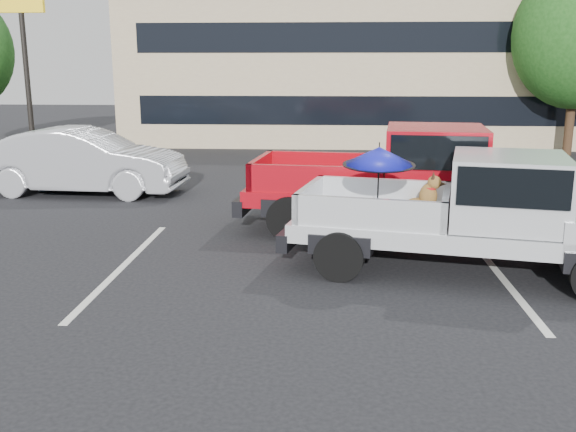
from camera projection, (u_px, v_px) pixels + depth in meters
The scene contains 10 objects.
ground at pixel (303, 316), 8.35m from camera, with size 90.00×90.00×0.00m, color black.
stripe_left at pixel (124, 265), 10.47m from camera, with size 0.12×5.00×0.01m, color silver.
stripe_right at pixel (497, 272), 10.11m from camera, with size 0.12×5.00×0.01m, color silver.
motel_building at pixel (368, 65), 27.88m from camera, with size 20.40×8.40×6.30m.
motel_sign at pixel (22, 20), 21.48m from camera, with size 1.60×0.22×6.00m.
tree_back at pixel (450, 39), 30.30m from camera, with size 4.68×4.68×7.11m.
silver_pickup at pixel (491, 208), 9.81m from camera, with size 5.97×3.10×2.06m.
red_pickup at pixel (424, 176), 12.29m from camera, with size 6.45×2.86×2.06m.
silver_sedan at pixel (83, 161), 16.14m from camera, with size 1.76×5.04×1.66m, color #A7A8AE.
blue_suv at pixel (78, 157), 18.02m from camera, with size 2.20×4.77×1.33m, color #92BADA.
Camera 1 is at (0.29, -7.82, 3.18)m, focal length 40.00 mm.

